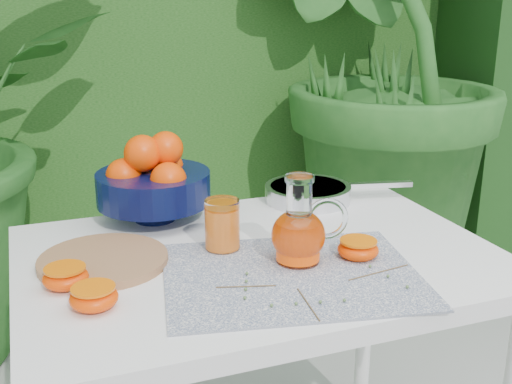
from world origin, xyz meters
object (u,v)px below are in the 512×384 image
object	(u,v)px
cutting_board	(103,260)
saute_pan	(309,192)
juice_pitcher	(299,233)
fruit_bowl	(152,180)
white_table	(259,287)

from	to	relation	value
cutting_board	saute_pan	xyz separation A→B (m)	(0.57, 0.23, 0.01)
saute_pan	juice_pitcher	bearing A→B (deg)	-117.86
juice_pitcher	saute_pan	size ratio (longest dim) A/B	0.44
cutting_board	fruit_bowl	xyz separation A→B (m)	(0.15, 0.23, 0.09)
saute_pan	cutting_board	bearing A→B (deg)	-158.31
cutting_board	fruit_bowl	bearing A→B (deg)	56.19
saute_pan	white_table	bearing A→B (deg)	-131.33
cutting_board	fruit_bowl	distance (m)	0.29
white_table	fruit_bowl	size ratio (longest dim) A/B	2.85
white_table	cutting_board	size ratio (longest dim) A/B	3.80
juice_pitcher	saute_pan	world-z (taller)	juice_pitcher
white_table	saute_pan	distance (m)	0.39
saute_pan	fruit_bowl	bearing A→B (deg)	179.60
fruit_bowl	cutting_board	bearing A→B (deg)	-123.81
cutting_board	saute_pan	world-z (taller)	saute_pan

